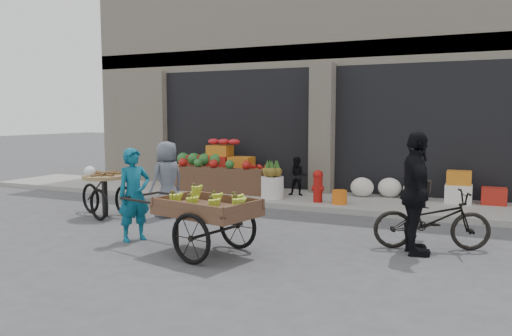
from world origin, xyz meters
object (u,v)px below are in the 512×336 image
at_px(bicycle, 432,220).
at_px(cyclist, 416,193).
at_px(orange_bucket, 339,197).
at_px(tricycle_cart, 104,189).
at_px(vendor_woman, 134,195).
at_px(vendor_grey, 167,179).
at_px(seated_person, 298,176).
at_px(banana_cart, 204,205).
at_px(pineapple_bin, 272,188).
at_px(fire_hydrant, 318,185).

xyz_separation_m(bicycle, cyclist, (-0.20, -0.40, 0.45)).
height_order(orange_bucket, cyclist, cyclist).
height_order(orange_bucket, tricycle_cart, tricycle_cart).
relative_size(vendor_woman, cyclist, 0.84).
relative_size(orange_bucket, vendor_grey, 0.21).
bearing_deg(seated_person, cyclist, -59.91).
bearing_deg(tricycle_cart, bicycle, 18.88).
relative_size(seated_person, vendor_grey, 0.62).
height_order(seated_person, banana_cart, seated_person).
bearing_deg(banana_cart, seated_person, 106.20).
bearing_deg(banana_cart, pineapple_bin, 111.94).
height_order(seated_person, tricycle_cart, seated_person).
xyz_separation_m(pineapple_bin, orange_bucket, (1.60, -0.10, -0.10)).
height_order(pineapple_bin, cyclist, cyclist).
distance_m(vendor_woman, tricycle_cart, 2.21).
distance_m(orange_bucket, tricycle_cart, 4.89).
relative_size(orange_bucket, seated_person, 0.34).
bearing_deg(tricycle_cart, orange_bucket, 51.00).
height_order(vendor_woman, bicycle, vendor_woman).
xyz_separation_m(fire_hydrant, tricycle_cart, (-3.59, -2.70, 0.06)).
relative_size(banana_cart, tricycle_cart, 1.75).
bearing_deg(bicycle, cyclist, 135.52).
distance_m(pineapple_bin, banana_cart, 4.36).
height_order(pineapple_bin, bicycle, bicycle).
height_order(fire_hydrant, bicycle, bicycle).
height_order(orange_bucket, seated_person, seated_person).
bearing_deg(vendor_grey, seated_person, 167.17).
xyz_separation_m(pineapple_bin, banana_cart, (0.69, -4.29, 0.36)).
relative_size(orange_bucket, bicycle, 0.19).
bearing_deg(pineapple_bin, seated_person, 56.31).
distance_m(seated_person, cyclist, 4.80).
xyz_separation_m(vendor_woman, bicycle, (4.41, 1.41, -0.30)).
bearing_deg(cyclist, seated_person, 22.17).
height_order(fire_hydrant, cyclist, cyclist).
xyz_separation_m(banana_cart, vendor_woman, (-1.42, 0.22, 0.02)).
bearing_deg(fire_hydrant, cyclist, -51.65).
bearing_deg(orange_bucket, cyclist, -57.55).
relative_size(vendor_woman, bicycle, 0.87).
relative_size(seated_person, vendor_woman, 0.62).
height_order(tricycle_cart, cyclist, cyclist).
relative_size(banana_cart, cyclist, 1.42).
xyz_separation_m(fire_hydrant, seated_person, (-0.70, 0.65, 0.08)).
bearing_deg(bicycle, seated_person, 27.26).
distance_m(pineapple_bin, fire_hydrant, 1.11).
distance_m(pineapple_bin, bicycle, 4.55).
bearing_deg(vendor_woman, vendor_grey, 46.26).
height_order(bicycle, cyclist, cyclist).
bearing_deg(cyclist, pineapple_bin, 30.76).
distance_m(vendor_woman, vendor_grey, 1.93).
height_order(pineapple_bin, seated_person, seated_person).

